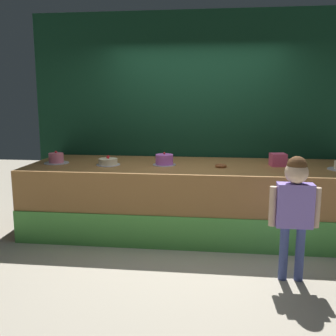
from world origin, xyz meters
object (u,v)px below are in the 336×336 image
object	(u,v)px
donut	(221,166)
cake_far_left	(56,159)
cake_center_right	(164,160)
child_figure	(295,201)
cake_center_left	(108,162)
pink_box	(278,160)

from	to	relation	value
donut	cake_far_left	bearing A→B (deg)	178.77
cake_far_left	cake_center_right	xyz separation A→B (m)	(1.43, 0.03, 0.01)
donut	cake_center_right	world-z (taller)	cake_center_right
child_figure	cake_center_left	xyz separation A→B (m)	(-2.10, 1.14, 0.14)
pink_box	cake_far_left	size ratio (longest dim) A/B	0.59
cake_center_left	cake_far_left	bearing A→B (deg)	175.42
cake_center_left	cake_center_right	world-z (taller)	cake_center_right
pink_box	cake_center_right	bearing A→B (deg)	-175.74
child_figure	cake_center_right	distance (m)	1.85
cake_far_left	cake_center_left	xyz separation A→B (m)	(0.71, -0.06, -0.02)
pink_box	cake_center_left	size ratio (longest dim) A/B	0.62
pink_box	cake_center_left	distance (m)	2.15
cake_far_left	pink_box	bearing A→B (deg)	2.65
pink_box	cake_far_left	world-z (taller)	cake_far_left
child_figure	pink_box	xyz separation A→B (m)	(0.05, 1.33, 0.18)
child_figure	pink_box	bearing A→B (deg)	88.06
child_figure	cake_far_left	distance (m)	3.06
cake_center_left	pink_box	bearing A→B (deg)	5.06
pink_box	cake_center_left	bearing A→B (deg)	-174.94
cake_far_left	cake_center_left	size ratio (longest dim) A/B	1.05
pink_box	cake_center_right	world-z (taller)	cake_center_right
donut	cake_center_left	xyz separation A→B (m)	(-1.43, -0.01, 0.02)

